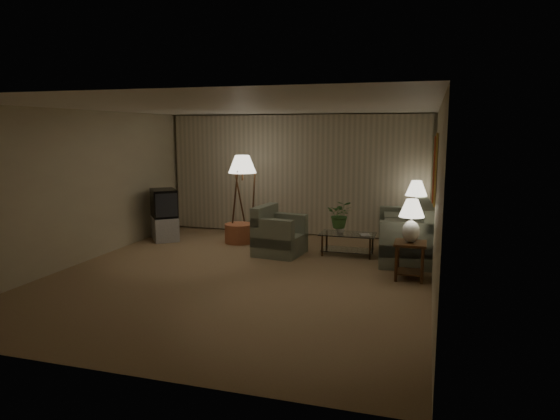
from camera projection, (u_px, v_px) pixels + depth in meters
The scene contains 16 objects.
ground at pixel (241, 275), 8.18m from camera, with size 7.00×7.00×0.00m, color #998154.
room_shell at pixel (270, 162), 9.32m from camera, with size 6.04×7.02×2.72m.
sofa at pixel (405, 236), 9.19m from camera, with size 2.02×1.27×0.82m.
armchair at pixel (280, 236), 9.46m from camera, with size 1.08×1.04×0.73m.
side_table_near at pixel (410, 254), 7.88m from camera, with size 0.49×0.49×0.60m.
side_table_far at pixel (415, 227), 10.11m from camera, with size 0.51×0.43×0.60m.
table_lamp_near at pixel (412, 217), 7.78m from camera, with size 0.40×0.40×0.68m.
table_lamp_far at pixel (416, 196), 10.00m from camera, with size 0.43×0.43×0.75m.
coffee_table at pixel (348, 241), 9.42m from camera, with size 1.03×0.56×0.41m.
tv_cabinet at pixel (165, 228), 10.78m from camera, with size 0.88×0.93×0.50m, color #B6B6B8.
crt_tv at pixel (164, 203), 10.70m from camera, with size 0.82×0.85×0.59m, color black.
floor_lamp at pixel (243, 196), 10.55m from camera, with size 0.59×0.59×1.83m.
ottoman at pixel (239, 233), 10.49m from camera, with size 0.60×0.60×0.40m, color #B1603C.
vase at pixel (340, 229), 9.42m from camera, with size 0.16×0.16×0.17m, color silver.
flowers at pixel (340, 211), 9.37m from camera, with size 0.47×0.41×0.52m, color #427534.
book at pixel (360, 235), 9.23m from camera, with size 0.17×0.23×0.02m, color olive.
Camera 1 is at (2.89, -7.39, 2.35)m, focal length 32.00 mm.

